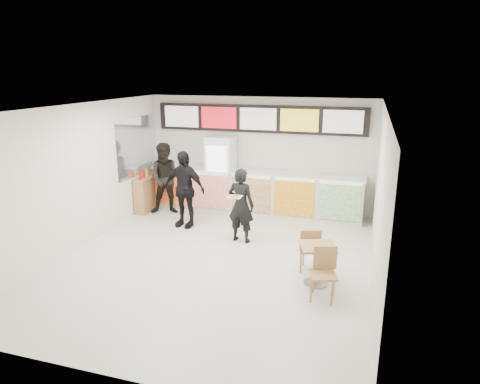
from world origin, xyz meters
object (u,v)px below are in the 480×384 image
at_px(drinks_fridge, 221,174).
at_px(customer_main, 241,205).
at_px(condiment_ledge, 146,194).
at_px(service_counter, 255,192).
at_px(customer_left, 167,179).
at_px(cafe_table, 317,257).
at_px(customer_mid, 184,189).

distance_m(drinks_fridge, customer_main, 2.27).
bearing_deg(condiment_ledge, drinks_fridge, 19.90).
height_order(customer_main, condiment_ledge, customer_main).
xyz_separation_m(service_counter, drinks_fridge, (-0.93, 0.02, 0.43)).
bearing_deg(drinks_fridge, condiment_ledge, -160.10).
xyz_separation_m(drinks_fridge, customer_left, (-1.27, -0.66, -0.07)).
bearing_deg(customer_main, cafe_table, 149.65).
bearing_deg(service_counter, drinks_fridge, 179.01).
bearing_deg(customer_main, customer_mid, -9.85).
bearing_deg(drinks_fridge, customer_left, -152.67).
height_order(customer_main, customer_left, customer_left).
xyz_separation_m(customer_left, condiment_ledge, (-0.62, -0.03, -0.46)).
xyz_separation_m(drinks_fridge, condiment_ledge, (-1.89, -0.68, -0.53)).
relative_size(customer_left, condiment_ledge, 1.70).
height_order(drinks_fridge, cafe_table, drinks_fridge).
height_order(customer_left, customer_mid, customer_left).
bearing_deg(cafe_table, condiment_ledge, 132.44).
bearing_deg(customer_mid, condiment_ledge, 159.81).
bearing_deg(customer_left, service_counter, -4.45).
xyz_separation_m(service_counter, customer_main, (0.21, -1.94, 0.25)).
height_order(customer_left, cafe_table, customer_left).
xyz_separation_m(service_counter, cafe_table, (2.04, -3.45, -0.07)).
height_order(service_counter, customer_left, customer_left).
relative_size(customer_main, customer_left, 0.88).
relative_size(customer_mid, cafe_table, 1.20).
relative_size(customer_left, cafe_table, 1.22).
xyz_separation_m(service_counter, customer_mid, (-1.37, -1.40, 0.35)).
bearing_deg(service_counter, condiment_ledge, -166.71).
distance_m(customer_main, customer_left, 2.74).
bearing_deg(condiment_ledge, cafe_table, -29.79).
relative_size(service_counter, cafe_table, 3.62).
relative_size(drinks_fridge, cafe_table, 1.30).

